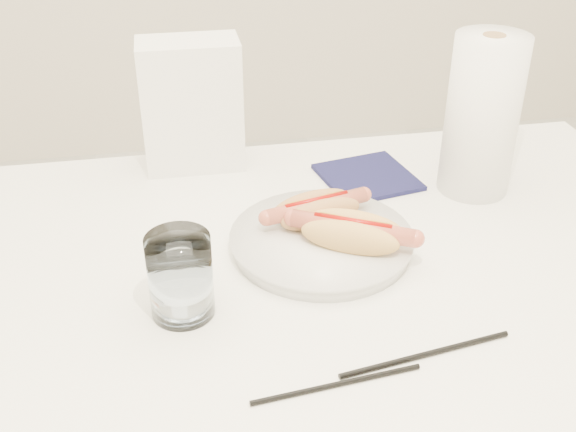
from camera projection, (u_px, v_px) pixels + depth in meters
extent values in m
cube|color=white|center=(295.00, 291.00, 0.92)|extent=(1.20, 0.80, 0.04)
cylinder|color=silver|center=(515.00, 308.00, 1.48)|extent=(0.04, 0.04, 0.71)
cylinder|color=silver|center=(321.00, 243.00, 0.96)|extent=(0.30, 0.30, 0.02)
ellipsoid|color=tan|center=(321.00, 214.00, 0.97)|extent=(0.12, 0.06, 0.04)
ellipsoid|color=tan|center=(312.00, 205.00, 0.99)|extent=(0.12, 0.06, 0.04)
ellipsoid|color=tan|center=(316.00, 215.00, 0.98)|extent=(0.12, 0.07, 0.02)
cylinder|color=#C15B44|center=(316.00, 206.00, 0.98)|extent=(0.15, 0.06, 0.02)
cylinder|color=#990A05|center=(317.00, 200.00, 0.97)|extent=(0.09, 0.03, 0.01)
ellipsoid|color=#E8AF5A|center=(350.00, 238.00, 0.91)|extent=(0.13, 0.09, 0.05)
ellipsoid|color=#E8AF5A|center=(355.00, 226.00, 0.94)|extent=(0.13, 0.09, 0.05)
ellipsoid|color=#E8AF5A|center=(352.00, 238.00, 0.93)|extent=(0.13, 0.10, 0.02)
cylinder|color=#C35A45|center=(353.00, 228.00, 0.92)|extent=(0.16, 0.10, 0.02)
cylinder|color=#990A05|center=(353.00, 221.00, 0.92)|extent=(0.09, 0.06, 0.01)
cylinder|color=white|center=(180.00, 276.00, 0.82)|extent=(0.08, 0.08, 0.11)
cylinder|color=black|center=(337.00, 384.00, 0.74)|extent=(0.19, 0.03, 0.01)
cylinder|color=black|center=(426.00, 354.00, 0.78)|extent=(0.21, 0.04, 0.01)
cube|color=white|center=(192.00, 105.00, 1.13)|extent=(0.16, 0.09, 0.21)
cube|color=#121239|center=(367.00, 177.00, 1.14)|extent=(0.16, 0.16, 0.01)
cylinder|color=white|center=(482.00, 116.00, 1.05)|extent=(0.14, 0.14, 0.24)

